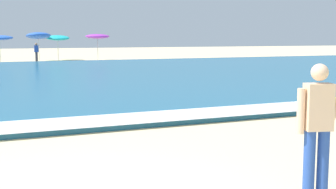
{
  "coord_description": "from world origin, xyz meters",
  "views": [
    {
      "loc": [
        -1.04,
        -5.21,
        2.06
      ],
      "look_at": [
        1.99,
        1.83,
        1.1
      ],
      "focal_mm": 49.24,
      "sensor_mm": 36.0,
      "label": 1
    }
  ],
  "objects_px": {
    "surfer_with_board": "(336,118)",
    "beach_umbrella_8": "(97,36)",
    "beachgoer_near_row_left": "(36,52)",
    "beach_umbrella_7": "(58,38)",
    "beach_umbrella_6": "(38,36)"
  },
  "relations": [
    {
      "from": "beach_umbrella_8",
      "to": "beachgoer_near_row_left",
      "type": "bearing_deg",
      "value": -164.46
    },
    {
      "from": "beach_umbrella_6",
      "to": "surfer_with_board",
      "type": "bearing_deg",
      "value": -91.91
    },
    {
      "from": "beach_umbrella_6",
      "to": "beach_umbrella_8",
      "type": "bearing_deg",
      "value": -5.54
    },
    {
      "from": "beachgoer_near_row_left",
      "to": "beach_umbrella_8",
      "type": "bearing_deg",
      "value": 15.54
    },
    {
      "from": "surfer_with_board",
      "to": "beach_umbrella_8",
      "type": "xyz_separation_m",
      "value": [
        6.18,
        35.39,
        1.07
      ]
    },
    {
      "from": "beachgoer_near_row_left",
      "to": "surfer_with_board",
      "type": "bearing_deg",
      "value": -91.23
    },
    {
      "from": "beachgoer_near_row_left",
      "to": "beach_umbrella_7",
      "type": "bearing_deg",
      "value": 52.54
    },
    {
      "from": "beach_umbrella_7",
      "to": "beach_umbrella_8",
      "type": "relative_size",
      "value": 0.98
    },
    {
      "from": "beach_umbrella_8",
      "to": "surfer_with_board",
      "type": "bearing_deg",
      "value": -99.9
    },
    {
      "from": "surfer_with_board",
      "to": "beachgoer_near_row_left",
      "type": "bearing_deg",
      "value": 88.77
    },
    {
      "from": "surfer_with_board",
      "to": "beach_umbrella_8",
      "type": "height_order",
      "value": "beach_umbrella_8"
    },
    {
      "from": "beach_umbrella_6",
      "to": "beach_umbrella_7",
      "type": "xyz_separation_m",
      "value": [
        1.76,
        0.92,
        -0.18
      ]
    },
    {
      "from": "surfer_with_board",
      "to": "beachgoer_near_row_left",
      "type": "relative_size",
      "value": 1.67
    },
    {
      "from": "beach_umbrella_6",
      "to": "beach_umbrella_7",
      "type": "distance_m",
      "value": 2.0
    },
    {
      "from": "surfer_with_board",
      "to": "beach_umbrella_7",
      "type": "relative_size",
      "value": 1.15
    }
  ]
}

